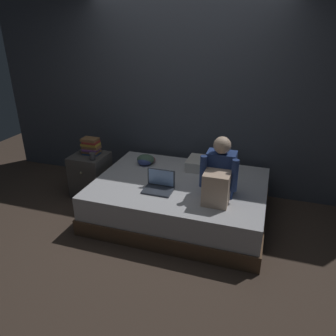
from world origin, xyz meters
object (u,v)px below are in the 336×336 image
bed (180,199)px  person_sitting (219,176)px  laptop (159,185)px  mug (92,156)px  pillow (210,165)px  book_stack (91,146)px  clothes_pile (146,160)px  nightstand (91,175)px

bed → person_sitting: person_sitting is taller
laptop → mug: bearing=163.2°
bed → pillow: (0.25, 0.45, 0.30)m
laptop → book_stack: 1.22m
book_stack → clothes_pile: size_ratio=0.94×
person_sitting → bed: bearing=154.9°
bed → mug: mug is taller
person_sitting → book_stack: 1.82m
clothes_pile → person_sitting: bearing=-29.4°
bed → pillow: bearing=60.6°
person_sitting → book_stack: bearing=166.2°
bed → laptop: (-0.17, -0.26, 0.29)m
pillow → mug: mug is taller
laptop → book_stack: size_ratio=1.37×
bed → nightstand: (-1.30, 0.16, 0.06)m
bed → pillow: size_ratio=3.57×
clothes_pile → bed: bearing=-32.7°
mug → clothes_pile: (0.59, 0.33, -0.10)m
bed → nightstand: size_ratio=3.47×
person_sitting → laptop: (-0.65, -0.03, -0.20)m
bed → mug: 1.24m
pillow → book_stack: book_stack is taller
pillow → person_sitting: bearing=-71.3°
person_sitting → laptop: bearing=-177.0°
book_stack → clothes_pile: book_stack is taller
person_sitting → pillow: (-0.23, 0.68, -0.19)m
nightstand → mug: size_ratio=6.41×
nightstand → person_sitting: (1.78, -0.39, 0.42)m
pillow → laptop: bearing=-120.6°
person_sitting → mug: 1.68m
person_sitting → book_stack: person_sitting is taller
mug → book_stack: bearing=124.5°
book_stack → mug: book_stack is taller
nightstand → clothes_pile: size_ratio=2.31×
clothes_pile → nightstand: bearing=-164.0°
mug → clothes_pile: mug is taller
clothes_pile → mug: bearing=-151.2°
mug → nightstand: bearing=137.3°
bed → person_sitting: 0.72m
person_sitting → book_stack: size_ratio=2.80×
nightstand → pillow: size_ratio=1.03×
nightstand → book_stack: bearing=68.9°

